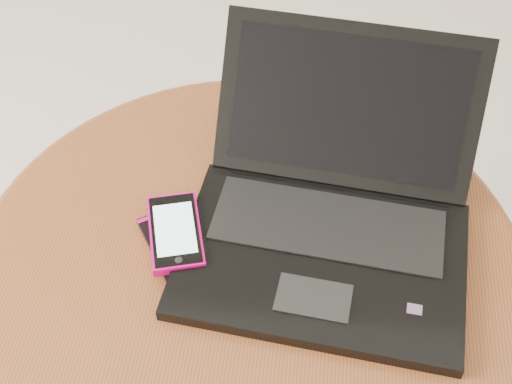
# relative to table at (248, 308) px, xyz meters

# --- Properties ---
(table) EXTENTS (0.66, 0.66, 0.53)m
(table) POSITION_rel_table_xyz_m (0.00, 0.00, 0.00)
(table) COLOR #52291C
(table) RESTS_ON ground
(laptop) EXTENTS (0.35, 0.37, 0.18)m
(laptop) POSITION_rel_table_xyz_m (0.09, 0.05, 0.15)
(laptop) COLOR black
(laptop) RESTS_ON table
(phone_black) EXTENTS (0.10, 0.12, 0.01)m
(phone_black) POSITION_rel_table_xyz_m (-0.09, 0.00, 0.12)
(phone_black) COLOR black
(phone_black) RESTS_ON table
(phone_pink) EXTENTS (0.09, 0.12, 0.01)m
(phone_pink) POSITION_rel_table_xyz_m (-0.09, 0.01, 0.13)
(phone_pink) COLOR #D50570
(phone_pink) RESTS_ON phone_black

